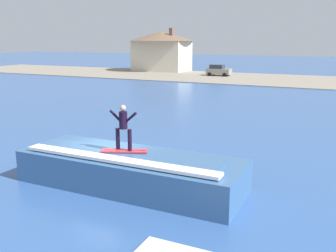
{
  "coord_description": "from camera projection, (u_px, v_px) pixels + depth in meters",
  "views": [
    {
      "loc": [
        9.18,
        -13.11,
        5.79
      ],
      "look_at": [
        1.65,
        2.72,
        1.76
      ],
      "focal_mm": 40.3,
      "sensor_mm": 36.0,
      "label": 1
    }
  ],
  "objects": [
    {
      "name": "ground_plane",
      "position": [
        108.0,
        173.0,
        16.68
      ],
      "size": [
        260.0,
        260.0,
        0.0
      ],
      "primitive_type": "plane",
      "color": "#315692"
    },
    {
      "name": "wave_crest",
      "position": [
        130.0,
        170.0,
        15.1
      ],
      "size": [
        9.12,
        3.12,
        1.47
      ],
      "color": "#375D8B",
      "rests_on": "ground_plane"
    },
    {
      "name": "surfboard",
      "position": [
        124.0,
        151.0,
        14.89
      ],
      "size": [
        1.84,
        1.06,
        0.06
      ],
      "color": "#D8333F",
      "rests_on": "wave_crest"
    },
    {
      "name": "surfer",
      "position": [
        123.0,
        125.0,
        14.7
      ],
      "size": [
        1.23,
        0.32,
        1.8
      ],
      "color": "black",
      "rests_on": "surfboard"
    },
    {
      "name": "shoreline_bank",
      "position": [
        278.0,
        80.0,
        54.97
      ],
      "size": [
        120.0,
        17.66,
        0.08
      ],
      "color": "gray",
      "rests_on": "ground_plane"
    },
    {
      "name": "car_near_shore",
      "position": [
        218.0,
        70.0,
        60.45
      ],
      "size": [
        3.83,
        2.21,
        1.86
      ],
      "color": "gray",
      "rests_on": "ground_plane"
    },
    {
      "name": "house_with_chimney",
      "position": [
        162.0,
        48.0,
        69.7
      ],
      "size": [
        11.93,
        11.93,
        7.79
      ],
      "color": "beige",
      "rests_on": "ground_plane"
    }
  ]
}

